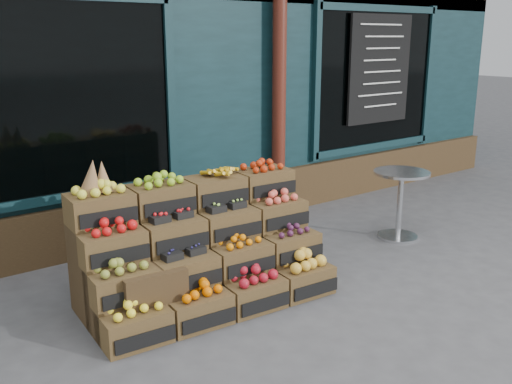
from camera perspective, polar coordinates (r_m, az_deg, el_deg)
ground at (r=5.71m, az=5.93°, el=-9.43°), size 60.00×60.00×0.00m
shop_facade at (r=9.56m, az=-15.69°, el=14.86°), size 12.00×6.24×4.80m
crate_display at (r=5.34m, az=-5.57°, el=-6.19°), size 2.30×1.24×1.39m
spare_crates at (r=4.92m, az=-10.48°, el=-10.41°), size 0.56×0.41×0.54m
bistro_table at (r=7.05m, az=14.22°, el=-0.47°), size 0.66×0.66×0.83m
shopkeeper at (r=6.84m, az=-20.14°, el=2.61°), size 0.77×0.55×1.98m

